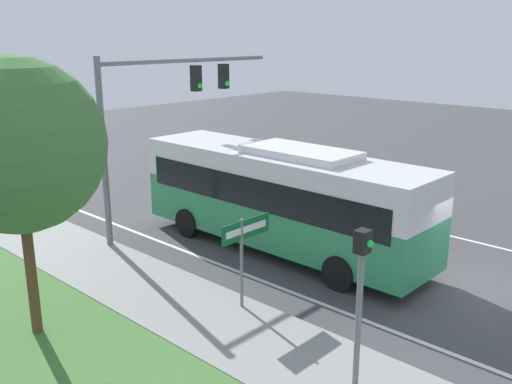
% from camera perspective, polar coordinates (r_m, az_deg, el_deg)
% --- Properties ---
extents(ground_plane, '(80.00, 80.00, 0.00)m').
position_cam_1_polar(ground_plane, '(17.07, 20.03, -8.76)').
color(ground_plane, '#424244').
extents(sidewalk, '(2.80, 80.00, 0.12)m').
position_cam_1_polar(sidewalk, '(12.16, 7.74, -18.00)').
color(sidewalk, gray).
rests_on(sidewalk, ground_plane).
extents(lane_divider_near, '(0.14, 30.00, 0.01)m').
position_cam_1_polar(lane_divider_near, '(14.11, 14.04, -13.53)').
color(lane_divider_near, silver).
rests_on(lane_divider_near, ground_plane).
extents(lane_divider_far, '(0.14, 30.00, 0.01)m').
position_cam_1_polar(lane_divider_far, '(20.24, 24.11, -5.36)').
color(lane_divider_far, silver).
rests_on(lane_divider_far, ground_plane).
extents(bus, '(2.69, 10.15, 3.44)m').
position_cam_1_polar(bus, '(18.00, 2.48, -0.15)').
color(bus, '#2D8956').
rests_on(bus, ground_plane).
extents(signal_gantry, '(7.44, 0.41, 6.12)m').
position_cam_1_polar(signal_gantry, '(19.61, -9.41, 8.58)').
color(signal_gantry, slate).
rests_on(signal_gantry, ground_plane).
extents(pedestrian_signal, '(0.28, 0.34, 3.32)m').
position_cam_1_polar(pedestrian_signal, '(10.92, 10.41, -9.13)').
color(pedestrian_signal, slate).
rests_on(pedestrian_signal, ground_plane).
extents(street_sign, '(1.64, 0.08, 2.43)m').
position_cam_1_polar(street_sign, '(14.07, -1.17, -5.10)').
color(street_sign, slate).
rests_on(street_sign, ground_plane).
extents(roadside_tree, '(3.78, 3.78, 6.26)m').
position_cam_1_polar(roadside_tree, '(13.11, -22.82, 4.28)').
color(roadside_tree, brown).
rests_on(roadside_tree, grass_verge).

